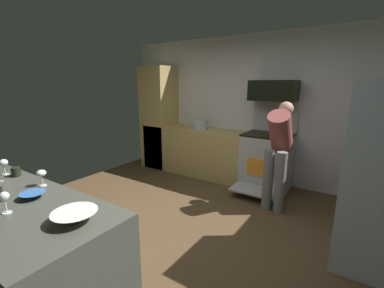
% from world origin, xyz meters
% --- Properties ---
extents(ground_plane, '(5.20, 4.80, 0.02)m').
position_xyz_m(ground_plane, '(0.00, 0.00, -0.01)').
color(ground_plane, brown).
extents(wall_back, '(5.20, 0.12, 2.60)m').
position_xyz_m(wall_back, '(0.00, 2.34, 1.30)').
color(wall_back, silver).
rests_on(wall_back, ground).
extents(lower_cabinet_run, '(2.40, 0.60, 0.90)m').
position_xyz_m(lower_cabinet_run, '(-0.90, 1.98, 0.45)').
color(lower_cabinet_run, tan).
rests_on(lower_cabinet_run, ground).
extents(cabinet_column, '(0.60, 0.60, 2.10)m').
position_xyz_m(cabinet_column, '(-1.90, 1.98, 1.05)').
color(cabinet_column, tan).
rests_on(cabinet_column, ground).
extents(oven_range, '(0.76, 1.04, 1.48)m').
position_xyz_m(oven_range, '(0.46, 1.96, 0.51)').
color(oven_range, '#B1B2B5').
rests_on(oven_range, ground).
extents(microwave, '(0.74, 0.38, 0.33)m').
position_xyz_m(microwave, '(0.46, 2.06, 1.65)').
color(microwave, black).
rests_on(microwave, oven_range).
extents(person_cook, '(0.31, 0.58, 1.51)m').
position_xyz_m(person_cook, '(0.81, 1.32, 0.89)').
color(person_cook, slate).
rests_on(person_cook, ground).
extents(counter_island, '(2.02, 0.80, 0.90)m').
position_xyz_m(counter_island, '(-0.49, -1.50, 0.45)').
color(counter_island, '#48493F').
rests_on(counter_island, ground).
extents(mixing_bowl_large, '(0.29, 0.29, 0.07)m').
position_xyz_m(mixing_bowl_large, '(0.26, -1.40, 0.94)').
color(mixing_bowl_large, white).
rests_on(mixing_bowl_large, counter_island).
extents(mixing_bowl_small, '(0.19, 0.19, 0.05)m').
position_xyz_m(mixing_bowl_small, '(-0.33, -1.37, 0.92)').
color(mixing_bowl_small, '#376AB2').
rests_on(mixing_bowl_small, counter_island).
extents(wine_glass_near, '(0.07, 0.07, 0.15)m').
position_xyz_m(wine_glass_near, '(-1.11, -1.25, 1.01)').
color(wine_glass_near, silver).
rests_on(wine_glass_near, counter_island).
extents(wine_glass_mid, '(0.06, 0.06, 0.16)m').
position_xyz_m(wine_glass_mid, '(-0.23, -1.59, 1.01)').
color(wine_glass_mid, silver).
rests_on(wine_glass_mid, counter_island).
extents(wine_glass_far, '(0.08, 0.08, 0.14)m').
position_xyz_m(wine_glass_far, '(-0.52, -1.20, 1.01)').
color(wine_glass_far, silver).
rests_on(wine_glass_far, counter_island).
extents(mug_coffee, '(0.08, 0.08, 0.09)m').
position_xyz_m(mug_coffee, '(-0.97, -1.21, 0.94)').
color(mug_coffee, black).
rests_on(mug_coffee, counter_island).
extents(stock_pot, '(0.29, 0.29, 0.16)m').
position_xyz_m(stock_pot, '(-0.87, 1.98, 0.98)').
color(stock_pot, silver).
rests_on(stock_pot, lower_cabinet_run).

